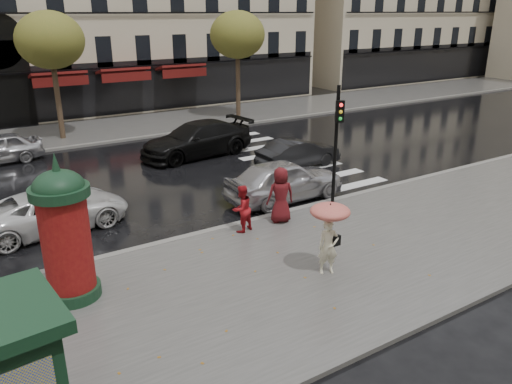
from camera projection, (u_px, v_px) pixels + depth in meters
ground at (287, 265)px, 13.72m from camera, size 160.00×160.00×0.00m
near_sidewalk at (298, 271)px, 13.30m from camera, size 90.00×7.00×0.12m
far_sidewalk at (95, 131)px, 28.79m from camera, size 90.00×6.00×0.12m
near_kerb at (233, 226)px, 16.08m from camera, size 90.00×0.25×0.14m
far_kerb at (111, 142)px, 26.40m from camera, size 90.00×0.25×0.14m
zebra_crossing at (272, 154)px, 24.36m from camera, size 3.60×11.75×0.01m
tree_far_left at (50, 41)px, 25.24m from camera, size 3.40×3.40×6.64m
tree_far_right at (237, 35)px, 30.77m from camera, size 3.40×3.40×6.64m
woman_umbrella at (329, 227)px, 12.67m from camera, size 1.03×1.03×1.97m
woman_red at (242, 209)px, 15.32m from camera, size 0.86×0.75×1.50m
man_burgundy at (281, 195)px, 15.99m from camera, size 1.01×0.79×1.82m
morris_column at (65, 231)px, 11.44m from camera, size 1.33×1.33×3.58m
traffic_light at (337, 134)px, 16.97m from camera, size 0.31×0.41×4.16m
car_silver at (284, 180)px, 18.23m from camera, size 4.53×1.83×1.54m
car_darkgrey at (298, 153)px, 22.17m from camera, size 3.92×1.46×1.28m
car_white at (54, 210)px, 15.81m from camera, size 4.80×2.53×1.29m
car_black at (197, 139)px, 23.81m from camera, size 5.80×2.88×1.62m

